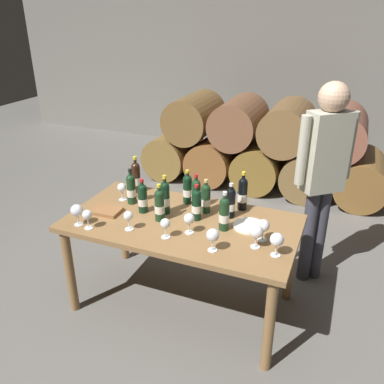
# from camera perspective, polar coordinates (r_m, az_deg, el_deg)

# --- Properties ---
(ground_plane) EXTENTS (14.00, 14.00, 0.00)m
(ground_plane) POSITION_cam_1_polar(r_m,az_deg,el_deg) (3.41, -1.32, -15.39)
(ground_plane) COLOR #66635E
(cellar_back_wall) EXTENTS (10.00, 0.24, 2.80)m
(cellar_back_wall) POSITION_cam_1_polar(r_m,az_deg,el_deg) (6.71, 13.65, 17.28)
(cellar_back_wall) COLOR slate
(cellar_back_wall) RESTS_ON ground_plane
(barrel_stack) EXTENTS (3.12, 0.90, 1.15)m
(barrel_stack) POSITION_cam_1_polar(r_m,az_deg,el_deg) (5.35, 9.82, 6.39)
(barrel_stack) COLOR olive
(barrel_stack) RESTS_ON ground_plane
(dining_table) EXTENTS (1.70, 0.90, 0.76)m
(dining_table) POSITION_cam_1_polar(r_m,az_deg,el_deg) (3.02, -1.44, -5.64)
(dining_table) COLOR olive
(dining_table) RESTS_ON ground_plane
(wine_bottle_0) EXTENTS (0.07, 0.07, 0.32)m
(wine_bottle_0) POSITION_cam_1_polar(r_m,az_deg,el_deg) (3.42, -7.95, 2.14)
(wine_bottle_0) COLOR black
(wine_bottle_0) RESTS_ON dining_table
(wine_bottle_1) EXTENTS (0.07, 0.07, 0.28)m
(wine_bottle_1) POSITION_cam_1_polar(r_m,az_deg,el_deg) (3.20, -0.65, 0.49)
(wine_bottle_1) COLOR black
(wine_bottle_1) RESTS_ON dining_table
(wine_bottle_2) EXTENTS (0.07, 0.07, 0.29)m
(wine_bottle_2) POSITION_cam_1_polar(r_m,az_deg,el_deg) (2.81, 4.58, -3.08)
(wine_bottle_2) COLOR #19381E
(wine_bottle_2) RESTS_ON dining_table
(wine_bottle_3) EXTENTS (0.07, 0.07, 0.27)m
(wine_bottle_3) POSITION_cam_1_polar(r_m,az_deg,el_deg) (3.05, 1.97, -0.85)
(wine_bottle_3) COLOR #19381E
(wine_bottle_3) RESTS_ON dining_table
(wine_bottle_4) EXTENTS (0.07, 0.07, 0.31)m
(wine_bottle_4) POSITION_cam_1_polar(r_m,az_deg,el_deg) (3.11, 7.20, -0.18)
(wine_bottle_4) COLOR black
(wine_bottle_4) RESTS_ON dining_table
(wine_bottle_5) EXTENTS (0.07, 0.07, 0.29)m
(wine_bottle_5) POSITION_cam_1_polar(r_m,az_deg,el_deg) (3.22, -8.63, 0.49)
(wine_bottle_5) COLOR #19381E
(wine_bottle_5) RESTS_ON dining_table
(wine_bottle_6) EXTENTS (0.07, 0.07, 0.27)m
(wine_bottle_6) POSITION_cam_1_polar(r_m,az_deg,el_deg) (2.99, 5.50, -1.48)
(wine_bottle_6) COLOR black
(wine_bottle_6) RESTS_ON dining_table
(wine_bottle_7) EXTENTS (0.07, 0.07, 0.28)m
(wine_bottle_7) POSITION_cam_1_polar(r_m,az_deg,el_deg) (3.11, 0.57, -0.20)
(wine_bottle_7) COLOR #19381E
(wine_bottle_7) RESTS_ON dining_table
(wine_bottle_8) EXTENTS (0.07, 0.07, 0.29)m
(wine_bottle_8) POSITION_cam_1_polar(r_m,az_deg,el_deg) (2.94, -4.64, -1.82)
(wine_bottle_8) COLOR #19381E
(wine_bottle_8) RESTS_ON dining_table
(wine_bottle_9) EXTENTS (0.07, 0.07, 0.28)m
(wine_bottle_9) POSITION_cam_1_polar(r_m,az_deg,el_deg) (2.94, 0.64, -1.76)
(wine_bottle_9) COLOR black
(wine_bottle_9) RESTS_ON dining_table
(wine_bottle_10) EXTENTS (0.07, 0.07, 0.27)m
(wine_bottle_10) POSITION_cam_1_polar(r_m,az_deg,el_deg) (3.07, -7.03, -0.82)
(wine_bottle_10) COLOR black
(wine_bottle_10) RESTS_ON dining_table
(wine_bottle_11) EXTENTS (0.07, 0.07, 0.31)m
(wine_bottle_11) POSITION_cam_1_polar(r_m,az_deg,el_deg) (3.03, -3.86, -0.74)
(wine_bottle_11) COLOR black
(wine_bottle_11) RESTS_ON dining_table
(wine_glass_0) EXTENTS (0.09, 0.09, 0.16)m
(wine_glass_0) POSITION_cam_1_polar(r_m,az_deg,el_deg) (2.64, 9.12, -5.63)
(wine_glass_0) COLOR white
(wine_glass_0) RESTS_ON dining_table
(wine_glass_1) EXTENTS (0.08, 0.08, 0.15)m
(wine_glass_1) POSITION_cam_1_polar(r_m,az_deg,el_deg) (2.77, -0.41, -3.90)
(wine_glass_1) COLOR white
(wine_glass_1) RESTS_ON dining_table
(wine_glass_2) EXTENTS (0.09, 0.09, 0.16)m
(wine_glass_2) POSITION_cam_1_polar(r_m,az_deg,el_deg) (2.58, 2.97, -6.20)
(wine_glass_2) COLOR white
(wine_glass_2) RESTS_ON dining_table
(wine_glass_3) EXTENTS (0.07, 0.07, 0.14)m
(wine_glass_3) POSITION_cam_1_polar(r_m,az_deg,el_deg) (2.92, -14.65, -3.25)
(wine_glass_3) COLOR white
(wine_glass_3) RESTS_ON dining_table
(wine_glass_4) EXTENTS (0.09, 0.09, 0.16)m
(wine_glass_4) POSITION_cam_1_polar(r_m,az_deg,el_deg) (2.98, -16.04, -2.58)
(wine_glass_4) COLOR white
(wine_glass_4) RESTS_ON dining_table
(wine_glass_5) EXTENTS (0.07, 0.07, 0.15)m
(wine_glass_5) POSITION_cam_1_polar(r_m,az_deg,el_deg) (3.30, -9.93, 0.54)
(wine_glass_5) COLOR white
(wine_glass_5) RESTS_ON dining_table
(wine_glass_6) EXTENTS (0.07, 0.07, 0.14)m
(wine_glass_6) POSITION_cam_1_polar(r_m,az_deg,el_deg) (2.85, -9.03, -3.49)
(wine_glass_6) COLOR white
(wine_glass_6) RESTS_ON dining_table
(wine_glass_7) EXTENTS (0.09, 0.09, 0.16)m
(wine_glass_7) POSITION_cam_1_polar(r_m,az_deg,el_deg) (2.58, 11.97, -6.70)
(wine_glass_7) COLOR white
(wine_glass_7) RESTS_ON dining_table
(wine_glass_8) EXTENTS (0.07, 0.07, 0.14)m
(wine_glass_8) POSITION_cam_1_polar(r_m,az_deg,el_deg) (2.72, -3.81, -4.60)
(wine_glass_8) COLOR white
(wine_glass_8) RESTS_ON dining_table
(wine_glass_9) EXTENTS (0.08, 0.08, 0.16)m
(wine_glass_9) POSITION_cam_1_polar(r_m,az_deg,el_deg) (2.72, 10.10, -4.77)
(wine_glass_9) COLOR white
(wine_glass_9) RESTS_ON dining_table
(tasting_notebook) EXTENTS (0.23, 0.17, 0.03)m
(tasting_notebook) POSITION_cam_1_polar(r_m,az_deg,el_deg) (3.15, -12.07, -2.63)
(tasting_notebook) COLOR #936038
(tasting_notebook) RESTS_ON dining_table
(serving_plate) EXTENTS (0.24, 0.24, 0.01)m
(serving_plate) POSITION_cam_1_polar(r_m,az_deg,el_deg) (2.92, 8.15, -4.78)
(serving_plate) COLOR white
(serving_plate) RESTS_ON dining_table
(sommelier_presenting) EXTENTS (0.40, 0.34, 1.72)m
(sommelier_presenting) POSITION_cam_1_polar(r_m,az_deg,el_deg) (3.34, 18.19, 3.30)
(sommelier_presenting) COLOR #383842
(sommelier_presenting) RESTS_ON ground_plane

